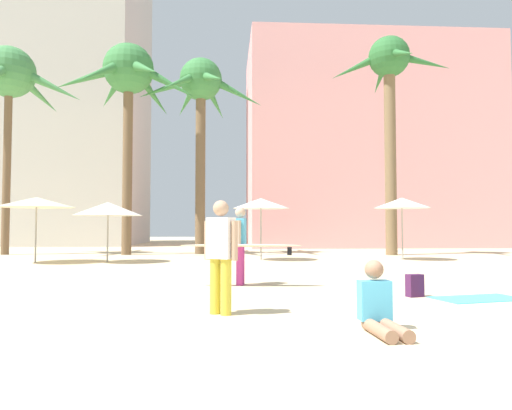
% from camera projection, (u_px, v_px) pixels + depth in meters
% --- Properties ---
extents(ground, '(120.00, 120.00, 0.00)m').
position_uv_depth(ground, '(375.00, 343.00, 5.34)').
color(ground, beige).
extents(hotel_pink, '(16.37, 9.00, 13.89)m').
position_uv_depth(hotel_pink, '(364.00, 148.00, 33.82)').
color(hotel_pink, pink).
rests_on(hotel_pink, ground).
extents(hotel_tower_gray, '(13.22, 11.30, 25.67)m').
position_uv_depth(hotel_tower_gray, '(54.00, 80.00, 37.25)').
color(hotel_tower_gray, '#BCB7AD').
rests_on(hotel_tower_gray, ground).
extents(palm_tree_far_left, '(7.00, 7.12, 10.06)m').
position_uv_depth(palm_tree_far_left, '(9.00, 80.00, 23.09)').
color(palm_tree_far_left, brown).
rests_on(palm_tree_far_left, ground).
extents(palm_tree_left, '(7.08, 6.38, 10.17)m').
position_uv_depth(palm_tree_left, '(128.00, 80.00, 22.97)').
color(palm_tree_left, brown).
rests_on(palm_tree_left, ground).
extents(palm_tree_center, '(5.76, 5.70, 10.46)m').
position_uv_depth(palm_tree_center, '(390.00, 80.00, 22.81)').
color(palm_tree_center, brown).
rests_on(palm_tree_center, ground).
extents(palm_tree_right, '(6.39, 6.12, 9.71)m').
position_uv_depth(palm_tree_right, '(200.00, 94.00, 23.67)').
color(palm_tree_right, brown).
rests_on(palm_tree_right, ground).
extents(cafe_umbrella_0, '(2.25, 2.25, 2.46)m').
position_uv_depth(cafe_umbrella_0, '(261.00, 203.00, 18.99)').
color(cafe_umbrella_0, gray).
rests_on(cafe_umbrella_0, ground).
extents(cafe_umbrella_1, '(2.53, 2.53, 2.24)m').
position_uv_depth(cafe_umbrella_1, '(108.00, 209.00, 17.81)').
color(cafe_umbrella_1, gray).
rests_on(cafe_umbrella_1, ground).
extents(cafe_umbrella_2, '(2.21, 2.21, 2.49)m').
position_uv_depth(cafe_umbrella_2, '(402.00, 203.00, 19.17)').
color(cafe_umbrella_2, gray).
rests_on(cafe_umbrella_2, ground).
extents(cafe_umbrella_3, '(2.74, 2.74, 2.42)m').
position_uv_depth(cafe_umbrella_3, '(36.00, 202.00, 17.61)').
color(cafe_umbrella_3, gray).
rests_on(cafe_umbrella_3, ground).
extents(beach_towel, '(1.78, 1.20, 0.01)m').
position_uv_depth(beach_towel, '(479.00, 298.00, 8.66)').
color(beach_towel, '#4CC6D6').
rests_on(beach_towel, ground).
extents(backpack, '(0.34, 0.30, 0.42)m').
position_uv_depth(backpack, '(414.00, 286.00, 8.94)').
color(backpack, '#451D45').
rests_on(backpack, ground).
extents(person_mid_right, '(0.43, 0.94, 0.88)m').
position_uv_depth(person_mid_right, '(379.00, 308.00, 5.92)').
color(person_mid_right, '#936B51').
rests_on(person_mid_right, ground).
extents(person_far_right, '(2.71, 0.88, 1.76)m').
position_uv_depth(person_far_right, '(241.00, 243.00, 10.68)').
color(person_far_right, '#B7337F').
rests_on(person_far_right, ground).
extents(person_near_left, '(0.55, 0.43, 1.71)m').
position_uv_depth(person_near_left, '(221.00, 252.00, 7.16)').
color(person_near_left, gold).
rests_on(person_near_left, ground).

